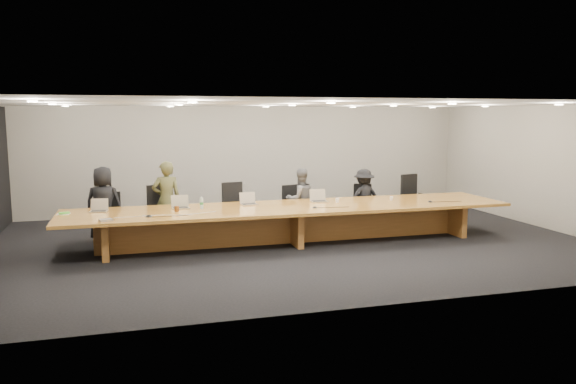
# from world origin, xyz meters

# --- Properties ---
(ground) EXTENTS (12.00, 12.00, 0.00)m
(ground) POSITION_xyz_m (0.00, 0.00, 0.00)
(ground) COLOR black
(ground) RESTS_ON ground
(back_wall) EXTENTS (12.00, 0.02, 2.80)m
(back_wall) POSITION_xyz_m (0.00, 4.00, 1.40)
(back_wall) COLOR beige
(back_wall) RESTS_ON ground
(conference_table) EXTENTS (9.00, 1.80, 0.75)m
(conference_table) POSITION_xyz_m (0.00, 0.00, 0.52)
(conference_table) COLOR #945F20
(conference_table) RESTS_ON ground
(chair_far_left) EXTENTS (0.54, 0.54, 1.00)m
(chair_far_left) POSITION_xyz_m (-3.56, 1.33, 0.50)
(chair_far_left) COLOR black
(chair_far_left) RESTS_ON ground
(chair_left) EXTENTS (0.73, 0.73, 1.14)m
(chair_left) POSITION_xyz_m (-2.50, 1.18, 0.57)
(chair_left) COLOR black
(chair_left) RESTS_ON ground
(chair_mid_left) EXTENTS (0.70, 0.70, 1.14)m
(chair_mid_left) POSITION_xyz_m (-0.92, 1.15, 0.57)
(chair_mid_left) COLOR black
(chair_mid_left) RESTS_ON ground
(chair_mid_right) EXTENTS (0.64, 0.64, 1.01)m
(chair_mid_right) POSITION_xyz_m (0.46, 1.34, 0.51)
(chair_mid_right) COLOR black
(chair_mid_right) RESTS_ON ground
(chair_right) EXTENTS (0.64, 0.64, 1.00)m
(chair_right) POSITION_xyz_m (2.07, 1.17, 0.50)
(chair_right) COLOR black
(chair_right) RESTS_ON ground
(chair_far_right) EXTENTS (0.74, 0.74, 1.18)m
(chair_far_right) POSITION_xyz_m (3.47, 1.25, 0.59)
(chair_far_right) COLOR black
(chair_far_right) RESTS_ON ground
(person_a) EXTENTS (0.85, 0.66, 1.54)m
(person_a) POSITION_xyz_m (-3.67, 1.27, 0.77)
(person_a) COLOR black
(person_a) RESTS_ON ground
(person_b) EXTENTS (0.61, 0.42, 1.63)m
(person_b) POSITION_xyz_m (-2.41, 1.13, 0.82)
(person_b) COLOR #3E3E22
(person_b) RESTS_ON ground
(person_c) EXTENTS (0.73, 0.59, 1.40)m
(person_c) POSITION_xyz_m (0.54, 1.16, 0.70)
(person_c) COLOR #5D5D5F
(person_c) RESTS_ON ground
(person_d) EXTENTS (0.89, 0.55, 1.34)m
(person_d) POSITION_xyz_m (2.09, 1.19, 0.67)
(person_d) COLOR black
(person_d) RESTS_ON ground
(laptop_a) EXTENTS (0.35, 0.27, 0.25)m
(laptop_a) POSITION_xyz_m (-3.73, 0.37, 0.88)
(laptop_a) COLOR #BFAE92
(laptop_a) RESTS_ON conference_table
(laptop_b) EXTENTS (0.34, 0.25, 0.27)m
(laptop_b) POSITION_xyz_m (-2.19, 0.33, 0.88)
(laptop_b) COLOR #B6AB8B
(laptop_b) RESTS_ON conference_table
(laptop_c) EXTENTS (0.35, 0.26, 0.26)m
(laptop_c) POSITION_xyz_m (-0.80, 0.41, 0.88)
(laptop_c) COLOR #C6B297
(laptop_c) RESTS_ON conference_table
(laptop_d) EXTENTS (0.36, 0.26, 0.27)m
(laptop_d) POSITION_xyz_m (0.71, 0.38, 0.89)
(laptop_d) COLOR #C6B497
(laptop_d) RESTS_ON conference_table
(water_bottle) EXTENTS (0.08, 0.08, 0.22)m
(water_bottle) POSITION_xyz_m (-1.80, 0.19, 0.86)
(water_bottle) COLOR silver
(water_bottle) RESTS_ON conference_table
(amber_mug) EXTENTS (0.09, 0.09, 0.11)m
(amber_mug) POSITION_xyz_m (-2.30, -0.00, 0.80)
(amber_mug) COLOR brown
(amber_mug) RESTS_ON conference_table
(paper_cup_near) EXTENTS (0.10, 0.10, 0.09)m
(paper_cup_near) POSITION_xyz_m (1.06, 0.22, 0.79)
(paper_cup_near) COLOR white
(paper_cup_near) RESTS_ON conference_table
(paper_cup_far) EXTENTS (0.09, 0.09, 0.08)m
(paper_cup_far) POSITION_xyz_m (2.29, 0.18, 0.79)
(paper_cup_far) COLOR silver
(paper_cup_far) RESTS_ON conference_table
(notepad) EXTENTS (0.24, 0.20, 0.01)m
(notepad) POSITION_xyz_m (-4.35, 0.27, 0.76)
(notepad) COLOR white
(notepad) RESTS_ON conference_table
(lime_gadget) EXTENTS (0.20, 0.15, 0.03)m
(lime_gadget) POSITION_xyz_m (-4.33, 0.25, 0.78)
(lime_gadget) COLOR green
(lime_gadget) RESTS_ON notepad
(av_box) EXTENTS (0.25, 0.22, 0.03)m
(av_box) POSITION_xyz_m (-3.57, -0.63, 0.77)
(av_box) COLOR #B6B6BB
(av_box) RESTS_ON conference_table
(mic_left) EXTENTS (0.17, 0.17, 0.03)m
(mic_left) POSITION_xyz_m (-2.83, -0.43, 0.77)
(mic_left) COLOR black
(mic_left) RESTS_ON conference_table
(mic_center) EXTENTS (0.13, 0.13, 0.03)m
(mic_center) POSITION_xyz_m (0.38, -0.32, 0.76)
(mic_center) COLOR black
(mic_center) RESTS_ON conference_table
(mic_right) EXTENTS (0.13, 0.13, 0.03)m
(mic_right) POSITION_xyz_m (2.96, -0.29, 0.76)
(mic_right) COLOR black
(mic_right) RESTS_ON conference_table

